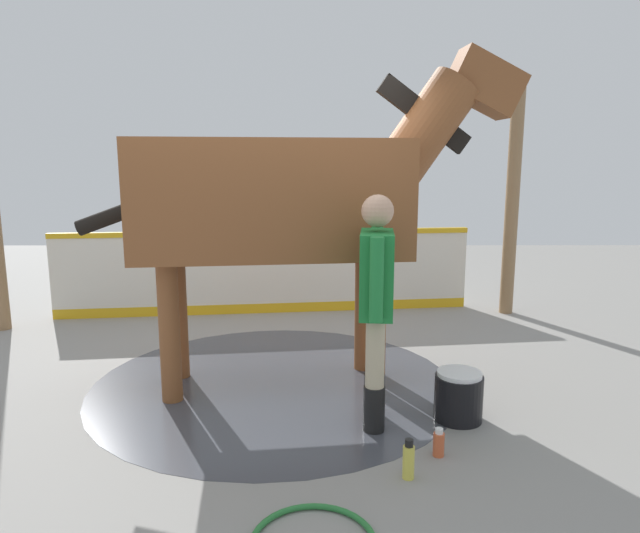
{
  "coord_description": "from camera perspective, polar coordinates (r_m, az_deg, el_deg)",
  "views": [
    {
      "loc": [
        4.65,
        0.5,
        1.81
      ],
      "look_at": [
        0.56,
        0.51,
        1.07
      ],
      "focal_mm": 31.42,
      "sensor_mm": 36.0,
      "label": 1
    }
  ],
  "objects": [
    {
      "name": "wash_bucket",
      "position": [
        4.24,
        13.93,
        -12.67
      ],
      "size": [
        0.34,
        0.34,
        0.36
      ],
      "color": "black",
      "rests_on": "ground"
    },
    {
      "name": "wet_patch",
      "position": [
        4.83,
        -4.64,
        -11.72
      ],
      "size": [
        3.03,
        3.03,
        0.0
      ],
      "primitive_type": "cylinder",
      "color": "#42444C",
      "rests_on": "ground"
    },
    {
      "name": "bottle_shampoo",
      "position": [
        3.5,
        9.01,
        -18.92
      ],
      "size": [
        0.07,
        0.07,
        0.24
      ],
      "color": "#D8CC4C",
      "rests_on": "ground"
    },
    {
      "name": "handler",
      "position": [
        3.84,
        5.73,
        -3.06
      ],
      "size": [
        0.66,
        0.27,
        1.62
      ],
      "rotation": [
        0.0,
        0.0,
        4.61
      ],
      "color": "black",
      "rests_on": "ground"
    },
    {
      "name": "bottle_spray",
      "position": [
        3.77,
        12.0,
        -17.19
      ],
      "size": [
        0.07,
        0.07,
        0.18
      ],
      "color": "#CC5933",
      "rests_on": "ground"
    },
    {
      "name": "barrier_wall",
      "position": [
        6.92,
        -5.48,
        -0.87
      ],
      "size": [
        0.68,
        5.05,
        1.03
      ],
      "color": "silver",
      "rests_on": "ground"
    },
    {
      "name": "ground_plane",
      "position": [
        5.02,
        -6.01,
        -11.04
      ],
      "size": [
        16.0,
        16.0,
        0.02
      ],
      "primitive_type": "cube",
      "color": "gray"
    },
    {
      "name": "horse",
      "position": [
        4.5,
        -3.18,
        7.09
      ],
      "size": [
        1.15,
        3.55,
        2.73
      ],
      "rotation": [
        0.0,
        0.0,
        1.69
      ],
      "color": "brown",
      "rests_on": "ground"
    },
    {
      "name": "roof_post_near",
      "position": [
        7.15,
        18.99,
        6.33
      ],
      "size": [
        0.16,
        0.16,
        2.77
      ],
      "primitive_type": "cylinder",
      "color": "olive",
      "rests_on": "ground"
    }
  ]
}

